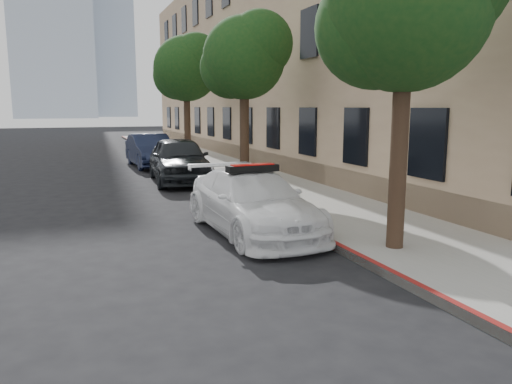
{
  "coord_description": "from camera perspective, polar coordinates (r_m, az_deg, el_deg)",
  "views": [
    {
      "loc": [
        -2.48,
        -9.17,
        2.62
      ],
      "look_at": [
        0.89,
        -0.33,
        1.0
      ],
      "focal_mm": 35.0,
      "sensor_mm": 36.0,
      "label": 1
    }
  ],
  "objects": [
    {
      "name": "building",
      "position": [
        26.95,
        5.08,
        14.74
      ],
      "size": [
        8.0,
        36.0,
        10.0
      ],
      "primitive_type": "cube",
      "color": "tan",
      "rests_on": "ground"
    },
    {
      "name": "ground",
      "position": [
        9.86,
        -5.54,
        -5.75
      ],
      "size": [
        120.0,
        120.0,
        0.0
      ],
      "primitive_type": "plane",
      "color": "black",
      "rests_on": "ground"
    },
    {
      "name": "tree_near",
      "position": [
        9.13,
        16.98,
        19.75
      ],
      "size": [
        2.92,
        2.82,
        5.62
      ],
      "color": "black",
      "rests_on": "sidewalk"
    },
    {
      "name": "police_car",
      "position": [
        10.44,
        -0.4,
        -1.14
      ],
      "size": [
        2.0,
        4.55,
        1.45
      ],
      "rotation": [
        0.0,
        0.0,
        0.04
      ],
      "color": "white",
      "rests_on": "ground"
    },
    {
      "name": "parked_car_far",
      "position": [
        22.52,
        -11.98,
        4.67
      ],
      "size": [
        1.71,
        4.45,
        1.45
      ],
      "primitive_type": "imported",
      "rotation": [
        0.0,
        0.0,
        0.04
      ],
      "color": "#151C35",
      "rests_on": "ground"
    },
    {
      "name": "parked_car_mid",
      "position": [
        17.72,
        -8.77,
        3.69
      ],
      "size": [
        2.23,
        4.79,
        1.59
      ],
      "primitive_type": "imported",
      "rotation": [
        0.0,
        0.0,
        -0.08
      ],
      "color": "black",
      "rests_on": "ground"
    },
    {
      "name": "sidewalk",
      "position": [
        20.27,
        -3.24,
        2.49
      ],
      "size": [
        3.2,
        50.0,
        0.15
      ],
      "primitive_type": "cube",
      "color": "gray",
      "rests_on": "ground"
    },
    {
      "name": "tree_far",
      "position": [
        23.85,
        -7.92,
        13.87
      ],
      "size": [
        3.1,
        3.0,
        5.81
      ],
      "color": "black",
      "rests_on": "sidewalk"
    },
    {
      "name": "curb_strip",
      "position": [
        19.87,
        -7.47,
        2.27
      ],
      "size": [
        0.12,
        50.0,
        0.15
      ],
      "primitive_type": "cube",
      "color": "maroon",
      "rests_on": "ground"
    },
    {
      "name": "tower_right",
      "position": [
        145.92,
        -16.91,
        16.94
      ],
      "size": [
        14.0,
        14.0,
        44.0
      ],
      "primitive_type": "cube",
      "color": "#9EA8B7",
      "rests_on": "ground"
    },
    {
      "name": "tree_mid",
      "position": [
        16.17,
        -1.25,
        15.18
      ],
      "size": [
        2.77,
        2.64,
        5.43
      ],
      "color": "black",
      "rests_on": "sidewalk"
    }
  ]
}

